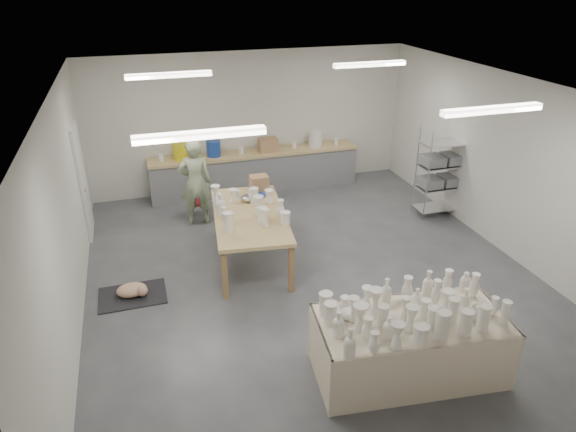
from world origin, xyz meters
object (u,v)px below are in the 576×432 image
object	(u,v)px
potter	(195,182)
red_stool	(196,204)
drying_table	(408,343)
work_table	(249,211)

from	to	relation	value
potter	red_stool	distance (m)	0.62
drying_table	potter	bearing A→B (deg)	117.13
potter	red_stool	bearing A→B (deg)	-85.41
potter	drying_table	bearing A→B (deg)	115.18
drying_table	red_stool	xyz separation A→B (m)	(-1.85, 5.19, -0.17)
red_stool	work_table	bearing A→B (deg)	-70.13
work_table	red_stool	distance (m)	2.07
drying_table	work_table	distance (m)	3.56
drying_table	potter	xyz separation A→B (m)	(-1.85, 4.92, 0.39)
drying_table	work_table	bearing A→B (deg)	115.99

